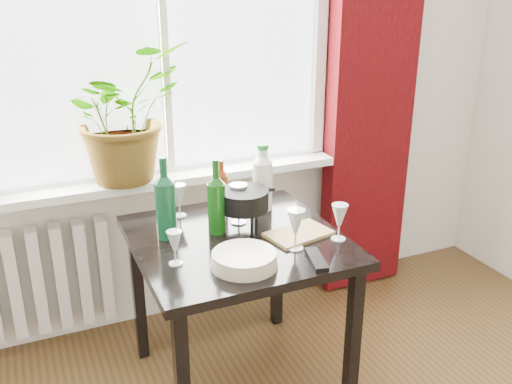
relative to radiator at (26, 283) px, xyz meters
name	(u,v)px	position (x,y,z in m)	size (l,w,h in m)	color
window	(161,14)	(0.75, 0.04, 1.22)	(1.72, 0.08, 1.62)	white
windowsill	(174,177)	(0.75, -0.03, 0.44)	(1.72, 0.20, 0.04)	white
curtain	(373,68)	(1.87, -0.06, 0.92)	(0.50, 0.12, 2.56)	#3A0508
radiator	(26,283)	(0.00, 0.00, 0.00)	(0.80, 0.10, 0.55)	silver
table	(237,257)	(0.85, -0.63, 0.27)	(0.85, 0.85, 0.74)	black
potted_plant	(122,113)	(0.53, -0.01, 0.79)	(0.58, 0.50, 0.65)	#477D21
wine_bottle_left	(165,197)	(0.58, -0.51, 0.54)	(0.08, 0.08, 0.36)	#0C3F21
wine_bottle_right	(216,196)	(0.79, -0.55, 0.52)	(0.08, 0.08, 0.33)	#0E440D
bottle_amber	(222,184)	(0.90, -0.31, 0.48)	(0.06, 0.06, 0.24)	maroon
cleaning_bottle	(263,176)	(1.07, -0.39, 0.52)	(0.09, 0.09, 0.32)	silver
wineglass_front_right	(296,229)	(1.02, -0.82, 0.45)	(0.07, 0.07, 0.17)	silver
wineglass_far_right	(339,222)	(1.23, -0.82, 0.44)	(0.07, 0.07, 0.16)	silver
wineglass_back_center	(238,203)	(0.91, -0.50, 0.45)	(0.08, 0.08, 0.19)	silver
wineglass_back_left	(179,200)	(0.69, -0.32, 0.44)	(0.07, 0.07, 0.16)	silver
wineglass_front_left	(175,248)	(0.55, -0.76, 0.43)	(0.06, 0.06, 0.14)	silver
plate_stack	(244,259)	(0.78, -0.88, 0.39)	(0.26, 0.26, 0.06)	beige
fondue_pot	(243,208)	(0.92, -0.54, 0.44)	(0.25, 0.22, 0.17)	black
tv_remote	(316,260)	(1.05, -0.96, 0.37)	(0.05, 0.18, 0.02)	black
cutting_board	(299,234)	(1.09, -0.72, 0.37)	(0.27, 0.17, 0.01)	tan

